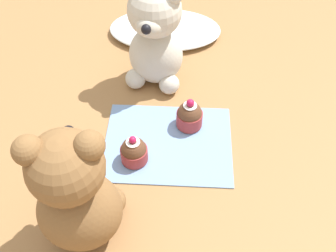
% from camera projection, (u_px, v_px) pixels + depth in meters
% --- Properties ---
extents(ground_plane, '(4.00, 4.00, 0.00)m').
position_uv_depth(ground_plane, '(168.00, 143.00, 0.82)').
color(ground_plane, '#9E7042').
extents(knitted_placemat, '(0.26, 0.21, 0.01)m').
position_uv_depth(knitted_placemat, '(168.00, 143.00, 0.82)').
color(knitted_placemat, '#7A9ED1').
rests_on(knitted_placemat, ground_plane).
extents(tulle_cloth, '(0.30, 0.19, 0.03)m').
position_uv_depth(tulle_cloth, '(165.00, 29.00, 1.06)').
color(tulle_cloth, white).
rests_on(tulle_cloth, ground_plane).
extents(teddy_bear_cream, '(0.14, 0.14, 0.25)m').
position_uv_depth(teddy_bear_cream, '(155.00, 37.00, 0.86)').
color(teddy_bear_cream, beige).
rests_on(teddy_bear_cream, ground_plane).
extents(teddy_bear_tan, '(0.15, 0.14, 0.26)m').
position_uv_depth(teddy_bear_tan, '(76.00, 195.00, 0.60)').
color(teddy_bear_tan, olive).
rests_on(teddy_bear_tan, ground_plane).
extents(cupcake_near_cream_bear, '(0.06, 0.06, 0.07)m').
position_uv_depth(cupcake_near_cream_bear, '(190.00, 115.00, 0.83)').
color(cupcake_near_cream_bear, '#993333').
rests_on(cupcake_near_cream_bear, knitted_placemat).
extents(cupcake_near_tan_bear, '(0.05, 0.05, 0.07)m').
position_uv_depth(cupcake_near_tan_bear, '(134.00, 151.00, 0.77)').
color(cupcake_near_tan_bear, '#993333').
rests_on(cupcake_near_tan_bear, knitted_placemat).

